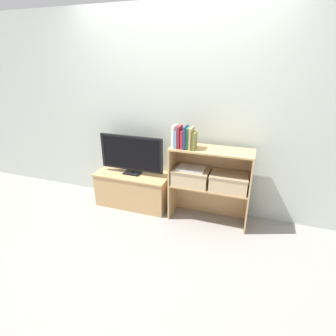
{
  "coord_description": "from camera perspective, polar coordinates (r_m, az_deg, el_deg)",
  "views": [
    {
      "loc": [
        0.96,
        -2.57,
        1.82
      ],
      "look_at": [
        0.0,
        0.17,
        0.61
      ],
      "focal_mm": 28.0,
      "sensor_mm": 36.0,
      "label": 1
    }
  ],
  "objects": [
    {
      "name": "book_ivory",
      "position": [
        2.92,
        1.4,
        6.9
      ],
      "size": [
        0.03,
        0.15,
        0.25
      ],
      "color": "silver",
      "rests_on": "bookshelf_upper_tier"
    },
    {
      "name": "storage_basket_left",
      "position": [
        3.08,
        5.05,
        -1.66
      ],
      "size": [
        0.42,
        0.3,
        0.18
      ],
      "color": "tan",
      "rests_on": "bookshelf_lower_tier"
    },
    {
      "name": "bookshelf_upper_tier",
      "position": [
        3.03,
        9.56,
        1.56
      ],
      "size": [
        0.92,
        0.33,
        0.45
      ],
      "color": "tan",
      "rests_on": "bookshelf_lower_tier"
    },
    {
      "name": "book_forest",
      "position": [
        2.88,
        4.46,
        6.51
      ],
      "size": [
        0.04,
        0.12,
        0.24
      ],
      "color": "#286638",
      "rests_on": "bookshelf_upper_tier"
    },
    {
      "name": "ground_plane",
      "position": [
        3.29,
        -0.98,
        -10.89
      ],
      "size": [
        16.0,
        16.0,
        0.0
      ],
      "primitive_type": "plane",
      "color": "gray"
    },
    {
      "name": "tv_stand",
      "position": [
        3.52,
        -7.55,
        -4.53
      ],
      "size": [
        0.96,
        0.42,
        0.45
      ],
      "color": "tan",
      "rests_on": "ground_plane"
    },
    {
      "name": "book_navy",
      "position": [
        2.89,
        3.87,
        6.69
      ],
      "size": [
        0.02,
        0.16,
        0.25
      ],
      "color": "navy",
      "rests_on": "bookshelf_upper_tier"
    },
    {
      "name": "book_olive",
      "position": [
        2.87,
        5.74,
        5.93
      ],
      "size": [
        0.04,
        0.14,
        0.19
      ],
      "color": "olive",
      "rests_on": "bookshelf_upper_tier"
    },
    {
      "name": "laptop",
      "position": [
        3.04,
        5.11,
        -0.09
      ],
      "size": [
        0.32,
        0.22,
        0.02
      ],
      "color": "#BCBCC1",
      "rests_on": "storage_basket_left"
    },
    {
      "name": "book_tan",
      "position": [
        2.87,
        5.11,
        6.46
      ],
      "size": [
        0.02,
        0.16,
        0.24
      ],
      "color": "tan",
      "rests_on": "bookshelf_upper_tier"
    },
    {
      "name": "book_crimson",
      "position": [
        2.9,
        3.24,
        6.31
      ],
      "size": [
        0.03,
        0.13,
        0.2
      ],
      "color": "#B22328",
      "rests_on": "bookshelf_upper_tier"
    },
    {
      "name": "bookshelf_lower_tier",
      "position": [
        3.22,
        9.05,
        -5.94
      ],
      "size": [
        0.92,
        0.33,
        0.46
      ],
      "color": "tan",
      "rests_on": "ground_plane"
    },
    {
      "name": "tv",
      "position": [
        3.32,
        -7.99,
        3.06
      ],
      "size": [
        0.84,
        0.14,
        0.5
      ],
      "color": "black",
      "rests_on": "tv_stand"
    },
    {
      "name": "wall_back",
      "position": [
        3.22,
        1.62,
        11.53
      ],
      "size": [
        10.0,
        0.05,
        2.4
      ],
      "color": "#B2BCB2",
      "rests_on": "ground_plane"
    },
    {
      "name": "storage_basket_right",
      "position": [
        3.01,
        13.18,
        -2.76
      ],
      "size": [
        0.42,
        0.3,
        0.18
      ],
      "color": "tan",
      "rests_on": "bookshelf_lower_tier"
    },
    {
      "name": "book_maroon",
      "position": [
        2.9,
        2.55,
        6.79
      ],
      "size": [
        0.03,
        0.14,
        0.25
      ],
      "color": "maroon",
      "rests_on": "bookshelf_upper_tier"
    },
    {
      "name": "book_skyblue",
      "position": [
        2.92,
        1.98,
        6.44
      ],
      "size": [
        0.02,
        0.15,
        0.2
      ],
      "color": "#709ECC",
      "rests_on": "bookshelf_upper_tier"
    }
  ]
}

